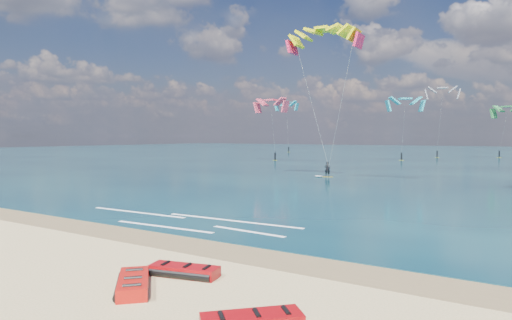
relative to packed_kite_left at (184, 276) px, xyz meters
The scene contains 8 objects.
ground 40.61m from the packed_kite_left, 97.04° to the left, with size 320.00×320.00×0.00m, color tan.
wet_sand_strip 5.97m from the packed_kite_left, 146.45° to the left, with size 320.00×2.40×0.01m, color brown.
sea 104.42m from the packed_kite_left, 92.73° to the left, with size 320.00×200.00×0.04m, color #082231.
packed_kite_left is the anchor object (origin of this frame).
packed_kite_mid 1.82m from the packed_kite_left, 101.40° to the right, with size 2.46×1.22×0.44m, color red, non-canonical shape.
kitesurfer_main 34.46m from the packed_kite_left, 106.16° to the left, with size 8.00×6.17×16.16m.
shoreline_foam 9.25m from the packed_kite_left, 129.40° to the left, with size 13.79×3.65×0.01m.
distant_kites 78.39m from the packed_kite_left, 98.22° to the left, with size 85.74×39.94×13.76m.
Camera 1 is at (14.58, -11.15, 4.46)m, focal length 32.00 mm.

